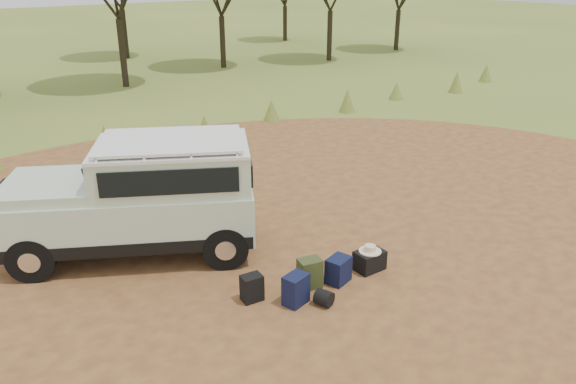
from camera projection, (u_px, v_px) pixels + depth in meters
ground at (281, 286)px, 9.73m from camera, size 140.00×140.00×0.00m
dirt_clearing at (281, 286)px, 9.72m from camera, size 23.00×23.00×0.01m
grass_fringe at (111, 142)px, 16.14m from camera, size 36.60×1.60×0.90m
safari_vehicle at (140, 200)px, 10.45m from camera, size 4.89×3.76×2.25m
backpack_black at (252, 288)px, 9.23m from camera, size 0.36×0.28×0.46m
backpack_navy at (296, 290)px, 9.13m from camera, size 0.47×0.39×0.53m
backpack_olive at (310, 273)px, 9.59m from camera, size 0.43×0.35×0.54m
duffel_navy at (338, 270)px, 9.76m from camera, size 0.49×0.43×0.47m
hard_case at (369, 261)px, 10.17m from camera, size 0.53×0.37×0.37m
stuff_sack at (324, 298)px, 9.13m from camera, size 0.34×0.34×0.27m
safari_hat at (370, 249)px, 10.08m from camera, size 0.41×0.41×0.12m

